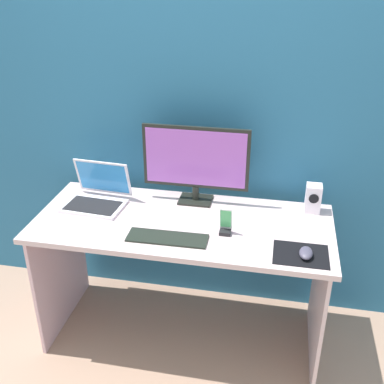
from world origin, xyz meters
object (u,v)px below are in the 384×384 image
(laptop, at_px, (97,196))
(keyboard_external, at_px, (167,238))
(mouse, at_px, (306,253))
(monitor, at_px, (196,161))
(phone_in_dock, at_px, (226,225))
(speaker_right, at_px, (313,198))

(laptop, relative_size, keyboard_external, 0.86)
(mouse, bearing_deg, monitor, 145.91)
(mouse, bearing_deg, phone_in_dock, 163.37)
(speaker_right, bearing_deg, phone_in_dock, -143.67)
(phone_in_dock, bearing_deg, mouse, -19.14)
(phone_in_dock, bearing_deg, speaker_right, 36.33)
(speaker_right, xyz_separation_m, laptop, (-1.15, -0.14, -0.03))
(monitor, xyz_separation_m, speaker_right, (0.63, 0.01, -0.16))
(laptop, distance_m, mouse, 1.15)
(laptop, height_order, mouse, laptop)
(monitor, relative_size, speaker_right, 3.75)
(monitor, distance_m, speaker_right, 0.65)
(laptop, bearing_deg, speaker_right, 7.02)
(monitor, distance_m, laptop, 0.57)
(speaker_right, distance_m, laptop, 1.16)
(keyboard_external, bearing_deg, mouse, -3.38)
(keyboard_external, relative_size, phone_in_dock, 2.80)
(mouse, height_order, phone_in_dock, phone_in_dock)
(monitor, height_order, phone_in_dock, monitor)
(monitor, bearing_deg, laptop, -165.39)
(speaker_right, xyz_separation_m, phone_in_dock, (-0.42, -0.31, -0.03))
(keyboard_external, height_order, mouse, mouse)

